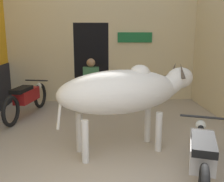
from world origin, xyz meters
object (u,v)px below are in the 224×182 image
(cow, at_px, (124,92))
(motorcycle_near, at_px, (202,154))
(plastic_stool, at_px, (107,98))
(motorcycle_far, at_px, (27,98))
(shopkeeper_seated, at_px, (91,82))

(cow, relative_size, motorcycle_near, 1.21)
(cow, height_order, motorcycle_near, cow)
(plastic_stool, bearing_deg, motorcycle_far, -161.37)
(cow, bearing_deg, motorcycle_far, 135.89)
(motorcycle_far, relative_size, shopkeeper_seated, 1.61)
(cow, height_order, motorcycle_far, cow)
(motorcycle_near, distance_m, shopkeeper_seated, 3.98)
(cow, relative_size, plastic_stool, 5.30)
(motorcycle_far, bearing_deg, motorcycle_near, -47.07)
(shopkeeper_seated, distance_m, plastic_stool, 0.59)
(motorcycle_near, height_order, plastic_stool, motorcycle_near)
(motorcycle_near, relative_size, shopkeeper_seated, 1.54)
(plastic_stool, bearing_deg, cow, -86.48)
(motorcycle_near, height_order, shopkeeper_seated, shopkeeper_seated)
(shopkeeper_seated, bearing_deg, cow, -77.91)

